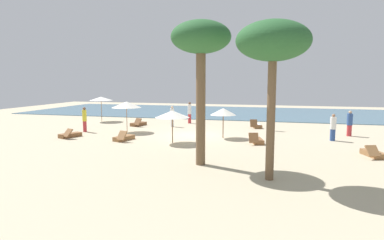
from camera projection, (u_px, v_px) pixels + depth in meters
ground_plane at (192, 135)px, 23.63m from camera, size 60.00×60.00×0.00m
ocean_water at (228, 112)px, 39.95m from camera, size 48.00×16.00×0.06m
umbrella_0 at (126, 105)px, 24.80m from camera, size 2.21×2.21×2.30m
umbrella_1 at (101, 99)px, 31.20m from camera, size 2.15×2.15×2.33m
umbrella_2 at (172, 114)px, 20.49m from camera, size 2.14×2.14×2.03m
umbrella_3 at (223, 112)px, 22.29m from camera, size 1.73×1.73×2.03m
lounger_0 at (257, 141)px, 20.55m from camera, size 0.97×1.74×0.74m
lounger_1 at (124, 138)px, 21.55m from camera, size 1.03×1.77×0.71m
lounger_2 at (138, 124)px, 28.37m from camera, size 1.09×1.77×0.71m
lounger_3 at (256, 126)px, 27.21m from camera, size 1.02×1.73×0.75m
lounger_4 at (70, 135)px, 22.66m from camera, size 1.20×1.79×0.68m
lounger_5 at (373, 153)px, 16.95m from camera, size 1.08×1.80×0.68m
person_0 at (190, 112)px, 29.92m from camera, size 0.37×0.37×1.94m
person_1 at (172, 116)px, 27.75m from camera, size 0.41×0.41×1.75m
person_2 at (270, 120)px, 25.63m from camera, size 0.46×0.46×1.71m
person_3 at (350, 123)px, 23.11m from camera, size 0.53×0.53×1.79m
person_4 at (333, 127)px, 21.34m from camera, size 0.53×0.53×1.75m
person_5 at (85, 119)px, 25.00m from camera, size 0.35×0.35×1.88m
palm_0 at (273, 44)px, 12.47m from camera, size 2.83×2.83×6.16m
palm_3 at (201, 43)px, 14.77m from camera, size 2.70×2.70×6.56m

